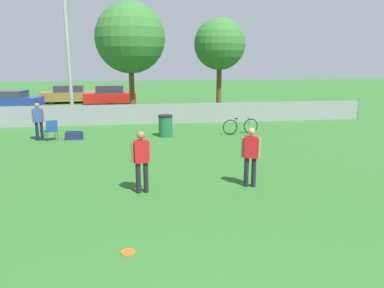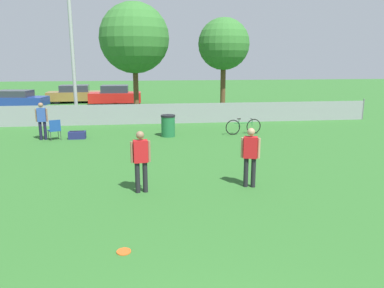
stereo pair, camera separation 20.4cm
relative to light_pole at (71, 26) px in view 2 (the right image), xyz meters
name	(u,v)px [view 2 (the right image)]	position (x,y,z in m)	size (l,w,h in m)	color
fence_backline	(154,114)	(4.37, -1.46, -4.68)	(24.49, 0.07, 1.21)	gray
light_pole	(71,26)	(0.00, 0.00, 0.00)	(0.90, 0.36, 8.92)	#9E9EA3
tree_near_pole	(134,38)	(3.35, 1.92, -0.52)	(4.24, 4.24, 6.84)	brown
tree_far_right	(224,44)	(8.82, 1.61, -0.87)	(3.18, 3.18, 5.98)	brown
player_defender_red	(141,158)	(3.73, -12.26, -4.27)	(0.53, 0.26, 1.67)	black
player_thrower_red	(250,154)	(6.71, -12.20, -4.27)	(0.51, 0.32, 1.67)	black
spectator_in_blue	(42,119)	(-0.61, -5.01, -4.29)	(0.51, 0.25, 1.64)	#191933
frisbee_disc	(124,252)	(3.41, -15.44, -5.21)	(0.27, 0.27, 0.03)	#E5591E
folding_chair_sideline	(55,129)	(-0.08, -5.13, -4.72)	(0.63, 0.63, 0.91)	#333338
bicycle_sideline	(243,127)	(8.46, -4.93, -4.85)	(1.76, 0.44, 0.77)	black
trash_bin	(168,126)	(4.91, -4.96, -4.73)	(0.66, 0.66, 0.99)	#1E6638
gear_bag_sideline	(77,135)	(0.84, -4.96, -5.06)	(0.73, 0.40, 0.36)	navy
parked_car_blue	(15,99)	(-5.42, 6.55, -4.59)	(4.63, 2.40, 1.28)	black
parked_car_tan	(75,94)	(-1.75, 9.61, -4.54)	(4.39, 2.08, 1.41)	black
parked_car_red	(115,95)	(1.62, 7.69, -4.50)	(3.92, 1.77, 1.51)	black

